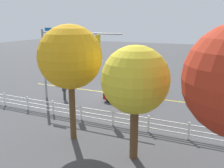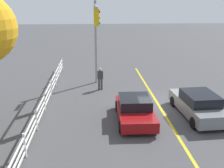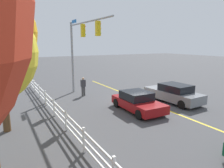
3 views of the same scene
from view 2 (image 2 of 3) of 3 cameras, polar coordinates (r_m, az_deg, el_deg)
The scene contains 7 objects.
ground_plane at distance 18.25m, azimuth 9.69°, elevation -4.42°, with size 120.00×120.00×0.00m, color #444447.
lane_center_stripe at distance 14.74m, azimuth 13.29°, elevation -10.14°, with size 28.00×0.16×0.01m, color gold.
signal_assembly at distance 19.76m, azimuth -3.35°, elevation 11.62°, with size 7.92×0.37×6.66m.
car_1 at distance 15.71m, azimuth 4.77°, elevation -5.32°, with size 4.26×2.09×1.34m.
car_3 at distance 16.99m, azimuth 17.43°, elevation -4.08°, with size 4.90×2.24×1.48m.
pedestrian at distance 20.84m, azimuth -2.45°, elevation 1.29°, with size 0.32×0.43×1.69m.
white_rail_fence at distance 15.08m, azimuth -15.47°, elevation -7.14°, with size 26.10×0.10×1.15m.
Camera 2 is at (-16.45, 4.20, 6.70)m, focal length 44.04 mm.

